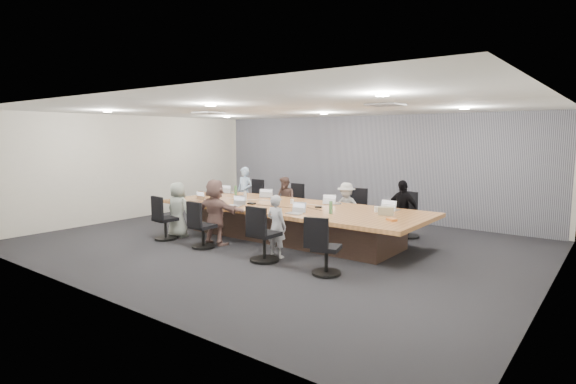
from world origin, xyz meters
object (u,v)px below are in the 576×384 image
Objects in this scene: chair_7 at (326,252)px; person_6 at (276,226)px; chair_3 at (408,219)px; chair_5 at (203,230)px; laptop_3 at (391,209)px; person_5 at (215,212)px; laptop_2 at (334,203)px; person_4 at (178,210)px; snack_packet at (392,220)px; bottle_clear at (245,196)px; chair_4 at (165,223)px; stapler at (276,209)px; bottle_green_right at (331,208)px; chair_2 at (353,214)px; laptop_0 at (231,193)px; conference_table at (291,221)px; person_0 at (245,192)px; chair_0 at (253,201)px; laptop_5 at (234,206)px; laptop_1 at (272,197)px; canvas_bag at (386,211)px; chair_6 at (264,239)px; laptop_6 at (294,213)px; person_3 at (402,210)px; person_1 at (285,200)px; person_2 at (346,208)px; chair_1 at (293,207)px; bottle_green_left at (236,190)px; mug_brown at (208,194)px.

chair_7 is 0.63× the size of person_6.
chair_3 is 1.11× the size of chair_5.
person_5 reaches higher than laptop_3.
laptop_2 is 0.25× the size of person_4.
person_6 is at bearing -150.26° from snack_packet.
bottle_clear is at bearing 13.03° from laptop_2.
chair_4 is at bearing -116.69° from bottle_clear.
stapler is at bearing 60.36° from laptop_2.
person_6 is 4.75× the size of bottle_green_right.
bottle_green_right reaches higher than chair_2.
person_6 is at bearing 135.24° from laptop_0.
laptop_3 is (1.98, 0.80, 0.35)m from conference_table.
chair_3 is 2.11m from snack_packet.
person_0 is 4.26m from person_6.
chair_0 is at bearing 116.93° from chair_5.
laptop_5 is (1.67, -2.15, 0.05)m from person_0.
laptop_1 is 3.18m from laptop_3.
canvas_bag reaches higher than stapler.
chair_7 reaches higher than chair_5.
chair_3 reaches higher than laptop_1.
chair_2 reaches higher than chair_7.
person_6 is at bearing -119.15° from bottle_green_right.
person_4 is (0.00, 0.35, 0.24)m from chair_4.
bottle_green_right reaches higher than chair_6.
laptop_5 is 0.25× the size of person_6.
bottle_green_right reaches higher than laptop_6.
person_3 is (1.98, 1.35, 0.26)m from conference_table.
chair_2 is 0.65× the size of person_1.
person_2 reaches higher than snack_packet.
bottle_green_right is at bearing -178.34° from snack_packet.
chair_5 is at bearing -148.21° from bottle_green_right.
chair_7 is (3.20, -3.40, -0.02)m from chair_1.
chair_2 is at bearing -27.87° from laptop_3.
person_2 reaches higher than bottle_green_left.
chair_4 is at bearing -73.58° from mug_brown.
canvas_bag is (4.76, -1.17, 0.12)m from person_0.
bottle_clear is (-1.98, 0.76, 0.10)m from laptop_6.
chair_7 is at bearing -94.60° from canvas_bag.
laptop_5 is at bearing -16.31° from person_6.
person_4 is 2.36m from stapler.
person_3 is 3.98m from person_5.
laptop_6 is (0.00, 0.90, 0.33)m from chair_6.
person_4 is 4.34× the size of canvas_bag.
laptop_1 is 3.22m from person_3.
person_1 is (1.41, 0.00, -0.10)m from person_0.
chair_5 is 1.53m from stapler.
conference_table is 2.73m from chair_4.
person_1 is 3.98× the size of laptop_2.
chair_2 is at bearing 22.14° from bottle_green_left.
person_6 is at bearing -22.66° from mug_brown.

